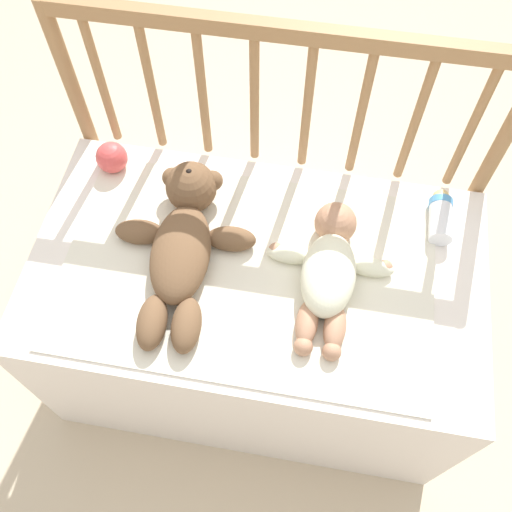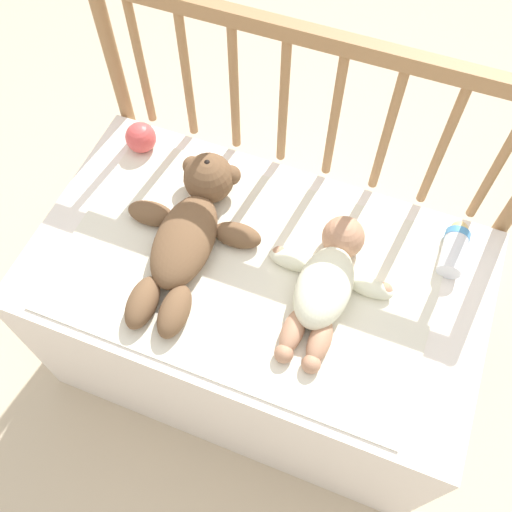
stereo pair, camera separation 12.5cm
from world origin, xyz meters
name	(u,v)px [view 1 (the left image)]	position (x,y,z in m)	size (l,w,h in m)	color
ground_plane	(256,352)	(0.00, 0.00, 0.00)	(12.00, 12.00, 0.00)	#C6B293
crib_mattress	(256,316)	(0.00, 0.00, 0.27)	(1.05, 0.61, 0.55)	white
crib_rail	(279,129)	(0.00, 0.33, 0.65)	(1.05, 0.04, 0.95)	#997047
blanket	(248,272)	(-0.02, -0.02, 0.55)	(0.84, 0.53, 0.01)	silver
teddy_bear	(183,239)	(-0.17, 0.02, 0.59)	(0.33, 0.47, 0.12)	brown
baby	(329,269)	(0.16, 0.00, 0.59)	(0.29, 0.37, 0.10)	#EAEACC
baby_bottle	(441,215)	(0.41, 0.20, 0.57)	(0.06, 0.14, 0.06)	white
toy_ball	(112,157)	(-0.41, 0.23, 0.59)	(0.08, 0.08, 0.08)	#DB4C4C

